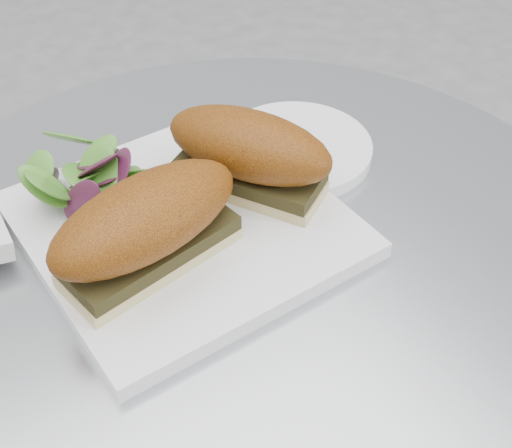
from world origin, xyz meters
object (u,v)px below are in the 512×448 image
Objects in this scene: sandwich_right at (249,153)px; saucer at (296,149)px; sandwich_left at (146,225)px; plate at (184,225)px.

saucer is at bearing 83.88° from sandwich_right.
sandwich_right is at bearing -154.93° from saucer.
saucer is (0.20, 0.08, -0.05)m from sandwich_left.
sandwich_right is (0.12, 0.04, -0.00)m from sandwich_left.
sandwich_left is 1.18× the size of saucer.
sandwich_right is 1.11× the size of saucer.
plate is 0.16m from saucer.
saucer is (0.15, 0.04, -0.00)m from plate.
plate is 1.52× the size of sandwich_right.
plate is 1.42× the size of sandwich_left.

